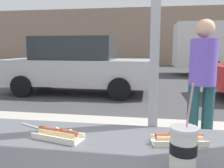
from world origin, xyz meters
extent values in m
plane|color=#424244|center=(0.00, 8.00, 0.00)|extent=(60.00, 60.00, 0.00)
cube|color=#B2ADA3|center=(0.00, 1.60, 0.07)|extent=(16.00, 2.80, 0.15)
cube|color=#35373A|center=(0.00, 0.03, 1.00)|extent=(2.31, 0.02, 0.02)
cube|color=gray|center=(0.00, 19.27, 2.40)|extent=(28.00, 1.20, 4.80)
cylinder|color=silver|center=(0.10, -0.40, 1.08)|extent=(0.09, 0.09, 0.14)
cylinder|color=black|center=(0.10, -0.40, 1.09)|extent=(0.09, 0.09, 0.04)
cylinder|color=black|center=(0.10, -0.40, 1.15)|extent=(0.08, 0.08, 0.01)
cylinder|color=white|center=(0.10, -0.40, 1.16)|extent=(0.10, 0.10, 0.01)
cylinder|color=pink|center=(0.11, -0.40, 1.23)|extent=(0.02, 0.03, 0.20)
cube|color=silver|center=(-0.44, -0.21, 1.02)|extent=(0.25, 0.14, 0.01)
cube|color=silver|center=(-0.45, -0.25, 1.03)|extent=(0.23, 0.06, 0.03)
cube|color=silver|center=(-0.43, -0.16, 1.03)|extent=(0.23, 0.06, 0.03)
cylinder|color=#DBB77A|center=(-0.44, -0.21, 1.04)|extent=(0.21, 0.09, 0.04)
cylinder|color=brown|center=(-0.44, -0.21, 1.05)|extent=(0.21, 0.07, 0.03)
cube|color=beige|center=(-0.45, -0.21, 1.06)|extent=(0.02, 0.01, 0.01)
cube|color=beige|center=(-0.37, -0.22, 1.06)|extent=(0.01, 0.01, 0.01)
cube|color=red|center=(-0.42, -0.21, 1.06)|extent=(0.01, 0.01, 0.01)
cube|color=beige|center=(0.11, -0.17, 1.02)|extent=(0.25, 0.12, 0.01)
cube|color=beige|center=(0.12, -0.21, 1.03)|extent=(0.24, 0.05, 0.03)
cube|color=beige|center=(0.11, -0.13, 1.03)|extent=(0.24, 0.05, 0.03)
cylinder|color=#DBB77A|center=(0.11, -0.17, 1.04)|extent=(0.21, 0.07, 0.04)
cylinder|color=brown|center=(0.11, -0.17, 1.05)|extent=(0.21, 0.06, 0.03)
cube|color=red|center=(0.09, -0.18, 1.06)|extent=(0.02, 0.01, 0.01)
cube|color=beige|center=(0.11, -0.17, 1.06)|extent=(0.01, 0.01, 0.01)
cube|color=#337A2D|center=(0.07, -0.18, 1.06)|extent=(0.02, 0.01, 0.01)
cylinder|color=white|center=(-0.64, -0.08, 1.02)|extent=(0.17, 0.09, 0.01)
cube|color=#BCBCC1|center=(-2.28, 5.87, 0.70)|extent=(4.69, 1.76, 0.77)
cube|color=#282D33|center=(-2.36, 5.87, 1.44)|extent=(2.44, 1.54, 0.70)
cylinder|color=black|center=(-0.83, 6.75, 0.32)|extent=(0.64, 0.18, 0.64)
cylinder|color=black|center=(-0.83, 5.00, 0.32)|extent=(0.64, 0.18, 0.64)
cylinder|color=black|center=(-3.74, 6.75, 0.32)|extent=(0.64, 0.18, 0.64)
cylinder|color=black|center=(-3.74, 5.00, 0.32)|extent=(0.64, 0.18, 0.64)
cylinder|color=black|center=(3.01, 12.90, 0.45)|extent=(0.90, 0.24, 0.90)
cylinder|color=black|center=(3.01, 10.70, 0.45)|extent=(0.90, 0.24, 0.90)
cylinder|color=#1C4449|center=(0.53, 1.74, 0.57)|extent=(0.14, 0.14, 0.84)
cylinder|color=#1C4449|center=(0.71, 1.74, 0.57)|extent=(0.14, 0.14, 0.84)
cylinder|color=#6047B1|center=(0.62, 1.74, 1.27)|extent=(0.32, 0.32, 0.56)
sphere|color=tan|center=(0.62, 1.74, 1.67)|extent=(0.22, 0.22, 0.22)
camera|label=1|loc=(-0.03, -1.19, 1.44)|focal=36.90mm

